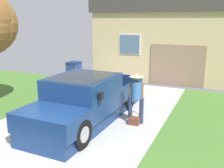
% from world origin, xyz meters
% --- Properties ---
extents(pickup_truck, '(2.05, 5.60, 1.60)m').
position_xyz_m(pickup_truck, '(0.15, 3.31, 0.71)').
color(pickup_truck, navy).
rests_on(pickup_truck, ground).
extents(person_with_hat, '(0.50, 0.47, 1.68)m').
position_xyz_m(person_with_hat, '(1.71, 3.93, 0.98)').
color(person_with_hat, navy).
rests_on(person_with_hat, ground).
extents(handbag, '(0.34, 0.21, 0.45)m').
position_xyz_m(handbag, '(1.72, 3.78, 0.14)').
color(handbag, brown).
rests_on(handbag, ground).
extents(house_with_garage, '(8.52, 6.60, 4.68)m').
position_xyz_m(house_with_garage, '(1.32, 12.63, 2.37)').
color(house_with_garage, '#CEB782').
rests_on(house_with_garage, ground).
extents(wheeled_trash_bin, '(0.60, 0.72, 1.14)m').
position_xyz_m(wheeled_trash_bin, '(-3.15, 7.94, 0.62)').
color(wheeled_trash_bin, navy).
rests_on(wheeled_trash_bin, ground).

